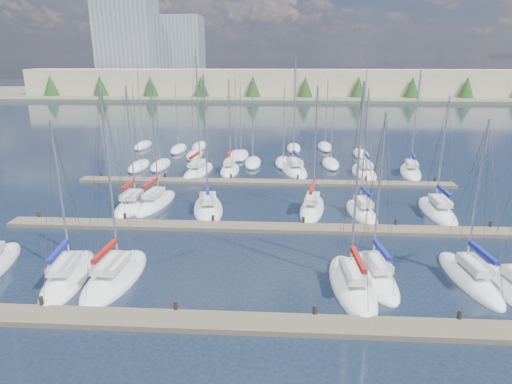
# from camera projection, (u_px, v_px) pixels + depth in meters

# --- Properties ---
(ground) EXTENTS (400.00, 400.00, 0.00)m
(ground) POSITION_uv_depth(u_px,v_px,m) (271.00, 138.00, 78.93)
(ground) COLOR #1C2739
(ground) RESTS_ON ground
(dock_near) EXTENTS (44.00, 1.93, 1.10)m
(dock_near) POSITION_uv_depth(u_px,v_px,m) (243.00, 323.00, 23.70)
(dock_near) COLOR #6B5E4C
(dock_near) RESTS_ON ground
(dock_mid) EXTENTS (44.00, 1.93, 1.10)m
(dock_mid) POSITION_uv_depth(u_px,v_px,m) (257.00, 227.00, 37.03)
(dock_mid) COLOR #6B5E4C
(dock_mid) RESTS_ON ground
(dock_far) EXTENTS (44.00, 1.93, 1.10)m
(dock_far) POSITION_uv_depth(u_px,v_px,m) (264.00, 182.00, 50.35)
(dock_far) COLOR #6B5E4C
(dock_far) RESTS_ON ground
(sailboat_j) EXTENTS (4.21, 8.44, 13.57)m
(sailboat_j) POSITION_uv_depth(u_px,v_px,m) (208.00, 208.00, 41.58)
(sailboat_j) COLOR white
(sailboat_j) RESTS_ON ground
(sailboat_q) EXTENTS (3.00, 7.91, 11.48)m
(sailboat_q) POSITION_uv_depth(u_px,v_px,m) (364.00, 172.00, 54.54)
(sailboat_q) COLOR white
(sailboat_q) RESTS_ON ground
(sailboat_h) EXTENTS (3.22, 7.47, 12.46)m
(sailboat_h) POSITION_uv_depth(u_px,v_px,m) (134.00, 205.00, 42.54)
(sailboat_h) COLOR white
(sailboat_h) RESTS_ON ground
(sailboat_m) EXTENTS (2.64, 8.32, 11.66)m
(sailboat_m) POSITION_uv_depth(u_px,v_px,m) (437.00, 211.00, 40.83)
(sailboat_m) COLOR white
(sailboat_m) RESTS_ON ground
(sailboat_k) EXTENTS (3.52, 8.47, 12.61)m
(sailboat_k) POSITION_uv_depth(u_px,v_px,m) (312.00, 208.00, 41.59)
(sailboat_k) COLOR white
(sailboat_k) RESTS_ON ground
(sailboat_d) EXTENTS (3.10, 8.52, 13.69)m
(sailboat_d) POSITION_uv_depth(u_px,v_px,m) (352.00, 285.00, 27.65)
(sailboat_d) COLOR white
(sailboat_d) RESTS_ON ground
(sailboat_n) EXTENTS (3.91, 9.17, 15.82)m
(sailboat_n) POSITION_uv_depth(u_px,v_px,m) (198.00, 171.00, 55.01)
(sailboat_n) COLOR white
(sailboat_n) RESTS_ON ground
(sailboat_l) EXTENTS (3.14, 7.13, 10.79)m
(sailboat_l) POSITION_uv_depth(u_px,v_px,m) (361.00, 212.00, 40.48)
(sailboat_l) COLOR white
(sailboat_l) RESTS_ON ground
(sailboat_p) EXTENTS (4.46, 9.33, 15.00)m
(sailboat_p) POSITION_uv_depth(u_px,v_px,m) (294.00, 170.00, 55.81)
(sailboat_p) COLOR white
(sailboat_p) RESTS_ON ground
(sailboat_i) EXTENTS (3.45, 8.22, 13.14)m
(sailboat_i) POSITION_uv_depth(u_px,v_px,m) (156.00, 203.00, 43.10)
(sailboat_i) COLOR white
(sailboat_i) RESTS_ON ground
(sailboat_c) EXTENTS (3.52, 8.27, 13.51)m
(sailboat_c) POSITION_uv_depth(u_px,v_px,m) (115.00, 276.00, 28.70)
(sailboat_c) COLOR white
(sailboat_c) RESTS_ON ground
(sailboat_b) EXTENTS (3.51, 8.34, 11.31)m
(sailboat_b) POSITION_uv_depth(u_px,v_px,m) (68.00, 277.00, 28.64)
(sailboat_b) COLOR white
(sailboat_b) RESTS_ON ground
(sailboat_o) EXTENTS (2.38, 6.50, 12.45)m
(sailboat_o) POSITION_uv_depth(u_px,v_px,m) (230.00, 170.00, 55.54)
(sailboat_o) COLOR white
(sailboat_o) RESTS_ON ground
(sailboat_r) EXTENTS (3.88, 8.76, 13.84)m
(sailboat_r) POSITION_uv_depth(u_px,v_px,m) (410.00, 172.00, 54.81)
(sailboat_r) COLOR white
(sailboat_r) RESTS_ON ground
(sailboat_f) EXTENTS (2.87, 7.97, 11.40)m
(sailboat_f) POSITION_uv_depth(u_px,v_px,m) (469.00, 278.00, 28.49)
(sailboat_f) COLOR white
(sailboat_f) RESTS_ON ground
(sailboat_e) EXTENTS (3.14, 7.51, 11.84)m
(sailboat_e) POSITION_uv_depth(u_px,v_px,m) (374.00, 276.00, 28.77)
(sailboat_e) COLOR white
(sailboat_e) RESTS_ON ground
(distant_boats) EXTENTS (36.93, 20.75, 13.30)m
(distant_boats) POSITION_uv_depth(u_px,v_px,m) (239.00, 155.00, 63.63)
(distant_boats) COLOR #9EA0A5
(distant_boats) RESTS_ON ground
(shoreline) EXTENTS (400.00, 60.00, 38.00)m
(shoreline) POSITION_uv_depth(u_px,v_px,m) (242.00, 75.00, 162.85)
(shoreline) COLOR #666B51
(shoreline) RESTS_ON ground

